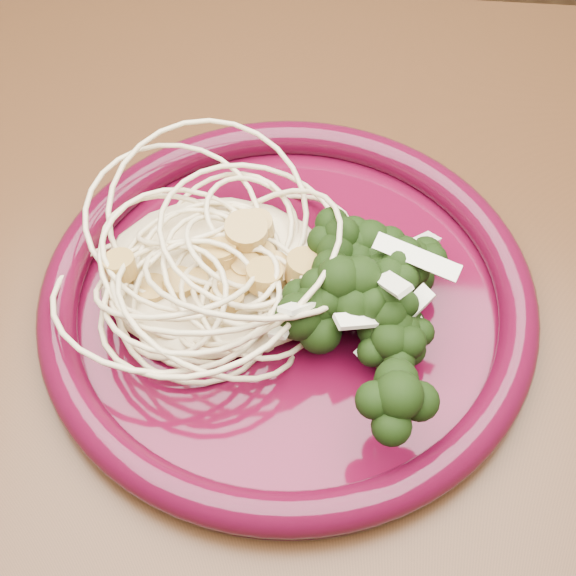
{
  "coord_description": "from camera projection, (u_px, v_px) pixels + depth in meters",
  "views": [
    {
      "loc": [
        -0.09,
        -0.25,
        1.17
      ],
      "look_at": [
        -0.12,
        0.05,
        0.77
      ],
      "focal_mm": 50.0,
      "sensor_mm": 36.0,
      "label": 1
    }
  ],
  "objects": [
    {
      "name": "dining_table",
      "position": [
        453.0,
        462.0,
        0.55
      ],
      "size": [
        1.2,
        0.8,
        0.75
      ],
      "color": "#472814",
      "rests_on": "ground"
    },
    {
      "name": "dinner_plate",
      "position": [
        288.0,
        296.0,
        0.5
      ],
      "size": [
        0.38,
        0.38,
        0.03
      ],
      "rotation": [
        0.0,
        0.0,
        -0.28
      ],
      "color": "#45061A",
      "rests_on": "dining_table"
    },
    {
      "name": "spaghetti_pile",
      "position": [
        216.0,
        262.0,
        0.5
      ],
      "size": [
        0.18,
        0.17,
        0.03
      ],
      "primitive_type": "ellipsoid",
      "rotation": [
        0.0,
        0.0,
        -0.28
      ],
      "color": "beige",
      "rests_on": "dinner_plate"
    },
    {
      "name": "scallop_cluster",
      "position": [
        212.0,
        222.0,
        0.47
      ],
      "size": [
        0.16,
        0.16,
        0.04
      ],
      "primitive_type": null,
      "rotation": [
        0.0,
        0.0,
        -0.28
      ],
      "color": "tan",
      "rests_on": "spaghetti_pile"
    },
    {
      "name": "broccoli_pile",
      "position": [
        381.0,
        302.0,
        0.47
      ],
      "size": [
        0.14,
        0.18,
        0.06
      ],
      "primitive_type": "ellipsoid",
      "rotation": [
        0.0,
        0.0,
        -0.28
      ],
      "color": "black",
      "rests_on": "dinner_plate"
    },
    {
      "name": "onion_garnish",
      "position": [
        387.0,
        266.0,
        0.44
      ],
      "size": [
        0.09,
        0.12,
        0.05
      ],
      "primitive_type": null,
      "rotation": [
        0.0,
        0.0,
        -0.28
      ],
      "color": "white",
      "rests_on": "broccoli_pile"
    }
  ]
}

